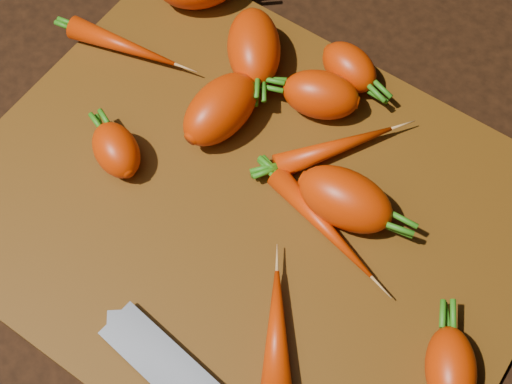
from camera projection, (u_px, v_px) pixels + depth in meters
The scene contains 13 objects.
ground at pixel (250, 218), 0.65m from camera, with size 2.00×2.00×0.01m, color black.
cutting_board at pixel (250, 212), 0.64m from camera, with size 0.50×0.40×0.01m, color #54310C.
carrot_1 at pixel (116, 150), 0.64m from camera, with size 0.06×0.04×0.04m, color red.
carrot_2 at pixel (254, 48), 0.68m from camera, with size 0.09×0.05×0.05m, color red.
carrot_3 at pixel (221, 109), 0.65m from camera, with size 0.09×0.05×0.05m, color red.
carrot_4 at pixel (321, 95), 0.66m from camera, with size 0.07×0.05×0.05m, color red.
carrot_5 at pixel (349, 67), 0.68m from camera, with size 0.06×0.04×0.04m, color red.
carrot_6 at pixel (451, 369), 0.55m from camera, with size 0.07×0.04×0.04m, color red.
carrot_7 at pixel (335, 148), 0.65m from camera, with size 0.11×0.02×0.02m, color red.
carrot_8 at pixel (322, 224), 0.61m from camera, with size 0.12×0.02×0.02m, color red.
carrot_9 at pixel (277, 328), 0.57m from camera, with size 0.10×0.03×0.03m, color red.
carrot_10 at pixel (345, 199), 0.61m from camera, with size 0.09×0.05×0.05m, color red.
carrot_11 at pixel (123, 45), 0.70m from camera, with size 0.11×0.02×0.02m, color red.
Camera 1 is at (0.16, -0.22, 0.58)m, focal length 50.00 mm.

